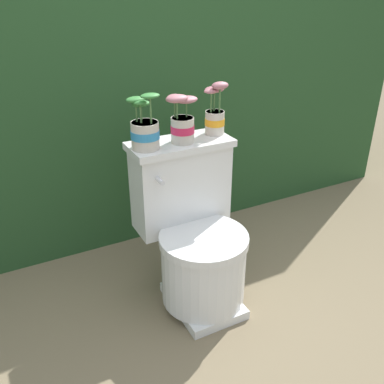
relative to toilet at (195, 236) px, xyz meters
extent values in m
plane|color=#75664C|center=(-0.10, -0.11, -0.32)|extent=(12.00, 12.00, 0.00)
cube|color=#234723|center=(-0.10, 1.07, 0.42)|extent=(3.70, 0.99, 1.48)
cube|color=silver|center=(0.00, -0.09, -0.30)|extent=(0.27, 0.36, 0.04)
cylinder|color=silver|center=(0.00, -0.09, -0.13)|extent=(0.37, 0.37, 0.29)
cylinder|color=silver|center=(0.00, -0.09, 0.03)|extent=(0.38, 0.38, 0.04)
cube|color=silver|center=(0.00, 0.13, 0.18)|extent=(0.43, 0.18, 0.38)
cube|color=silver|center=(0.00, 0.13, 0.39)|extent=(0.45, 0.20, 0.03)
cylinder|color=silver|center=(-0.15, 0.02, 0.30)|extent=(0.02, 0.05, 0.02)
cylinder|color=beige|center=(-0.16, 0.12, 0.46)|extent=(0.11, 0.11, 0.11)
cylinder|color=#2D84BC|center=(-0.16, 0.12, 0.47)|extent=(0.12, 0.12, 0.03)
cylinder|color=#332319|center=(-0.16, 0.12, 0.51)|extent=(0.10, 0.10, 0.01)
cylinder|color=#4C753D|center=(-0.19, 0.14, 0.56)|extent=(0.01, 0.01, 0.08)
ellipsoid|color=#387F38|center=(-0.19, 0.14, 0.60)|extent=(0.08, 0.05, 0.02)
cylinder|color=#4C753D|center=(-0.18, 0.12, 0.55)|extent=(0.01, 0.01, 0.07)
ellipsoid|color=#387F38|center=(-0.18, 0.12, 0.60)|extent=(0.05, 0.04, 0.02)
cylinder|color=#4C753D|center=(-0.16, 0.15, 0.54)|extent=(0.01, 0.01, 0.06)
ellipsoid|color=#387F38|center=(-0.16, 0.15, 0.58)|extent=(0.07, 0.05, 0.03)
cylinder|color=#4C753D|center=(-0.15, 0.09, 0.57)|extent=(0.01, 0.01, 0.10)
ellipsoid|color=#387F38|center=(-0.15, 0.09, 0.62)|extent=(0.08, 0.05, 0.02)
cylinder|color=beige|center=(0.00, 0.12, 0.46)|extent=(0.10, 0.10, 0.11)
cylinder|color=#D1234C|center=(0.00, 0.12, 0.46)|extent=(0.10, 0.10, 0.03)
cylinder|color=#332319|center=(0.00, 0.12, 0.51)|extent=(0.09, 0.09, 0.01)
cylinder|color=#4C753D|center=(0.02, 0.12, 0.54)|extent=(0.01, 0.01, 0.06)
ellipsoid|color=#B26B75|center=(0.02, 0.12, 0.58)|extent=(0.10, 0.07, 0.03)
cylinder|color=#4C753D|center=(-0.02, 0.11, 0.55)|extent=(0.01, 0.01, 0.07)
ellipsoid|color=#B26B75|center=(-0.02, 0.11, 0.60)|extent=(0.10, 0.07, 0.03)
cylinder|color=#4C753D|center=(-0.02, 0.14, 0.55)|extent=(0.01, 0.01, 0.07)
ellipsoid|color=#B26B75|center=(-0.02, 0.14, 0.59)|extent=(0.07, 0.05, 0.03)
cylinder|color=beige|center=(0.18, 0.15, 0.46)|extent=(0.08, 0.08, 0.10)
cylinder|color=orange|center=(0.18, 0.15, 0.46)|extent=(0.09, 0.09, 0.03)
cylinder|color=#332319|center=(0.18, 0.15, 0.50)|extent=(0.08, 0.08, 0.01)
cylinder|color=#4C753D|center=(0.19, 0.13, 0.56)|extent=(0.01, 0.01, 0.11)
ellipsoid|color=#B26B75|center=(0.19, 0.13, 0.62)|extent=(0.08, 0.05, 0.03)
cylinder|color=#4C753D|center=(0.15, 0.14, 0.55)|extent=(0.01, 0.01, 0.09)
ellipsoid|color=#B26B75|center=(0.15, 0.14, 0.60)|extent=(0.07, 0.05, 0.02)
cylinder|color=#4C753D|center=(0.18, 0.16, 0.55)|extent=(0.01, 0.01, 0.09)
ellipsoid|color=#B26B75|center=(0.18, 0.16, 0.60)|extent=(0.09, 0.06, 0.03)
camera|label=1|loc=(-0.75, -1.42, 1.03)|focal=40.00mm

